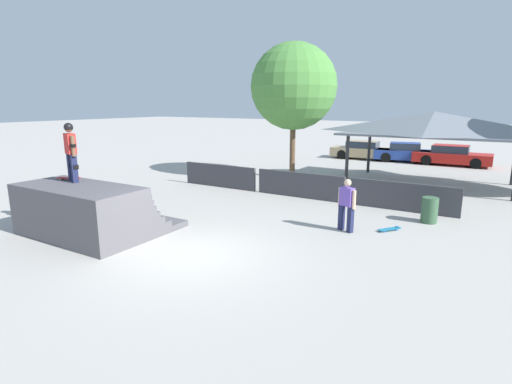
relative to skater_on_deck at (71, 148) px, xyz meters
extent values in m
plane|color=#ADA8A0|center=(4.41, 0.18, -2.55)|extent=(160.00, 160.00, 0.00)
cube|color=#565459|center=(0.66, 0.40, -2.45)|extent=(4.02, 3.34, 0.19)
cube|color=#565459|center=(0.66, 0.03, -2.26)|extent=(4.02, 2.60, 0.19)
cube|color=#565459|center=(0.66, -0.10, -2.07)|extent=(4.02, 2.33, 0.19)
cube|color=#565459|center=(0.66, -0.19, -1.88)|extent=(4.02, 2.15, 0.19)
cube|color=#565459|center=(0.66, -0.26, -1.69)|extent=(4.02, 2.02, 0.19)
cube|color=#565459|center=(0.66, -0.31, -1.50)|extent=(4.02, 1.93, 0.19)
cube|color=#565459|center=(0.66, -0.34, -1.30)|extent=(4.02, 1.86, 0.19)
cube|color=#565459|center=(0.66, -0.36, -1.11)|extent=(4.02, 1.83, 0.19)
cylinder|color=silver|center=(0.66, 0.55, -1.05)|extent=(3.94, 0.07, 0.07)
cube|color=#1E2347|center=(0.18, -0.06, -0.59)|extent=(0.20, 0.20, 0.85)
cube|color=black|center=(0.19, -0.03, -0.54)|extent=(0.24, 0.20, 0.12)
cube|color=#1E2347|center=(-0.18, 0.06, -0.59)|extent=(0.20, 0.20, 0.85)
cube|color=black|center=(-0.17, 0.09, -0.54)|extent=(0.24, 0.20, 0.12)
cube|color=red|center=(0.00, 0.00, 0.14)|extent=(0.51, 0.37, 0.60)
cylinder|color=brown|center=(0.27, -0.10, 0.09)|extent=(0.14, 0.14, 0.60)
cylinder|color=black|center=(0.27, -0.10, 0.10)|extent=(0.22, 0.22, 0.09)
cylinder|color=brown|center=(-0.27, 0.09, 0.09)|extent=(0.14, 0.14, 0.60)
cylinder|color=black|center=(-0.27, 0.09, 0.10)|extent=(0.22, 0.22, 0.09)
sphere|color=brown|center=(0.00, 0.00, 0.59)|extent=(0.23, 0.23, 0.23)
sphere|color=black|center=(0.00, 0.00, 0.62)|extent=(0.26, 0.26, 0.26)
cylinder|color=silver|center=(-0.21, 0.22, -0.99)|extent=(0.06, 0.04, 0.05)
cylinder|color=silver|center=(-0.17, 0.08, -0.99)|extent=(0.06, 0.04, 0.05)
cylinder|color=silver|center=(-0.66, 0.09, -0.99)|extent=(0.06, 0.04, 0.05)
cylinder|color=silver|center=(-0.62, -0.05, -0.99)|extent=(0.06, 0.04, 0.05)
cube|color=#B22323|center=(-0.41, 0.09, -0.96)|extent=(0.78, 0.40, 0.02)
cube|color=#B22323|center=(-0.08, 0.18, -0.94)|extent=(0.14, 0.22, 0.02)
cube|color=#1E2347|center=(7.00, 4.26, -2.14)|extent=(0.20, 0.20, 0.81)
cube|color=#1E2347|center=(7.33, 4.13, -2.14)|extent=(0.20, 0.20, 0.81)
cube|color=#6B4CB7|center=(7.17, 4.20, -1.46)|extent=(0.49, 0.36, 0.57)
cylinder|color=beige|center=(6.91, 4.30, -1.50)|extent=(0.14, 0.14, 0.57)
cylinder|color=beige|center=(7.42, 4.10, -1.50)|extent=(0.14, 0.14, 0.57)
sphere|color=beige|center=(7.17, 4.20, -1.03)|extent=(0.22, 0.22, 0.22)
cylinder|color=blue|center=(8.40, 5.15, -2.52)|extent=(0.05, 0.06, 0.05)
cylinder|color=blue|center=(8.52, 5.07, -2.52)|extent=(0.05, 0.06, 0.05)
cylinder|color=blue|center=(8.13, 4.77, -2.52)|extent=(0.05, 0.06, 0.05)
cylinder|color=blue|center=(8.24, 4.69, -2.52)|extent=(0.05, 0.06, 0.05)
cube|color=teal|center=(8.32, 4.92, -2.49)|extent=(0.60, 0.72, 0.02)
cube|color=teal|center=(8.52, 5.20, -2.47)|extent=(0.21, 0.19, 0.02)
cube|color=#3D3D42|center=(-0.13, 7.59, -2.02)|extent=(3.89, 0.12, 1.05)
cube|color=#3D3D42|center=(4.01, 7.59, -2.02)|extent=(3.89, 0.12, 1.05)
cube|color=#3D3D42|center=(8.15, 7.59, -2.02)|extent=(3.89, 0.12, 1.05)
cylinder|color=#2D2D33|center=(4.71, 11.47, -1.37)|extent=(0.16, 0.16, 2.36)
cylinder|color=#2D2D33|center=(4.71, 15.25, -1.37)|extent=(0.16, 0.16, 2.36)
cube|color=slate|center=(8.19, 13.36, -0.14)|extent=(8.19, 4.45, 0.10)
pyramid|color=slate|center=(8.19, 13.36, 0.43)|extent=(8.02, 4.36, 1.03)
cylinder|color=brown|center=(1.80, 11.37, -0.99)|extent=(0.28, 0.28, 3.12)
sphere|color=#4C893D|center=(1.80, 11.37, 2.14)|extent=(4.33, 4.33, 4.33)
cylinder|color=#385B3D|center=(9.22, 6.51, -2.12)|extent=(0.52, 0.52, 0.85)
cube|color=tan|center=(2.87, 20.64, -2.06)|extent=(4.55, 1.82, 0.62)
cube|color=#283342|center=(2.75, 20.63, -1.53)|extent=(2.13, 1.46, 0.46)
cube|color=tan|center=(2.75, 20.63, -1.30)|extent=(2.04, 1.42, 0.04)
cylinder|color=black|center=(4.20, 21.43, -2.23)|extent=(0.65, 0.23, 0.64)
cylinder|color=black|center=(4.27, 19.96, -2.23)|extent=(0.65, 0.23, 0.64)
cylinder|color=black|center=(1.47, 21.31, -2.23)|extent=(0.65, 0.23, 0.64)
cylinder|color=black|center=(1.53, 19.84, -2.23)|extent=(0.65, 0.23, 0.64)
cube|color=navy|center=(5.68, 20.84, -2.06)|extent=(4.35, 2.34, 0.62)
cube|color=#283342|center=(5.57, 20.82, -1.53)|extent=(2.13, 1.69, 0.46)
cube|color=navy|center=(5.57, 20.82, -1.30)|extent=(2.03, 1.64, 0.04)
cylinder|color=black|center=(6.78, 21.79, -2.23)|extent=(0.67, 0.31, 0.64)
cylinder|color=black|center=(7.05, 20.35, -2.23)|extent=(0.67, 0.31, 0.64)
cylinder|color=black|center=(4.31, 21.33, -2.23)|extent=(0.67, 0.31, 0.64)
cylinder|color=black|center=(4.57, 19.89, -2.23)|extent=(0.67, 0.31, 0.64)
cube|color=red|center=(8.49, 20.67, -2.06)|extent=(4.56, 1.76, 0.62)
cube|color=#283342|center=(8.37, 20.67, -1.53)|extent=(2.11, 1.47, 0.46)
cube|color=red|center=(8.37, 20.67, -1.30)|extent=(2.02, 1.44, 0.04)
cylinder|color=black|center=(9.87, 21.47, -2.23)|extent=(0.64, 0.20, 0.64)
cylinder|color=black|center=(9.88, 19.88, -2.23)|extent=(0.64, 0.20, 0.64)
cylinder|color=black|center=(7.09, 21.46, -2.23)|extent=(0.64, 0.20, 0.64)
cylinder|color=black|center=(7.10, 19.87, -2.23)|extent=(0.64, 0.20, 0.64)
camera|label=1|loc=(10.92, -7.30, 1.31)|focal=28.00mm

